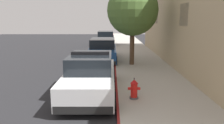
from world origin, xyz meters
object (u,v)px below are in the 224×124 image
Objects in this scene: police_cruiser at (91,75)px; fire_hydrant at (135,89)px; street_tree at (133,10)px; parked_car_dark_far at (106,39)px; parked_car_silver_ahead at (103,51)px.

police_cruiser is 1.91m from fire_hydrant.
fire_hydrant is 0.16× the size of street_tree.
fire_hydrant is at bearing -85.13° from parked_car_dark_far.
parked_car_dark_far reaches higher than fire_hydrant.
parked_car_silver_ahead is 9.45m from parked_car_dark_far.
parked_car_silver_ahead is at bearing 88.41° from police_cruiser.
parked_car_silver_ahead is at bearing 100.17° from fire_hydrant.
fire_hydrant is (1.49, -17.43, -0.25)m from parked_car_dark_far.
parked_car_silver_ahead is (0.20, 7.02, -0.00)m from police_cruiser.
police_cruiser is 16.47m from parked_car_dark_far.
parked_car_silver_ahead is 1.00× the size of parked_car_dark_far.
street_tree reaches higher than police_cruiser.
police_cruiser is 7.02m from parked_car_silver_ahead.
parked_car_dark_far is 17.49m from fire_hydrant.
street_tree is (2.07, 5.14, 2.67)m from police_cruiser.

